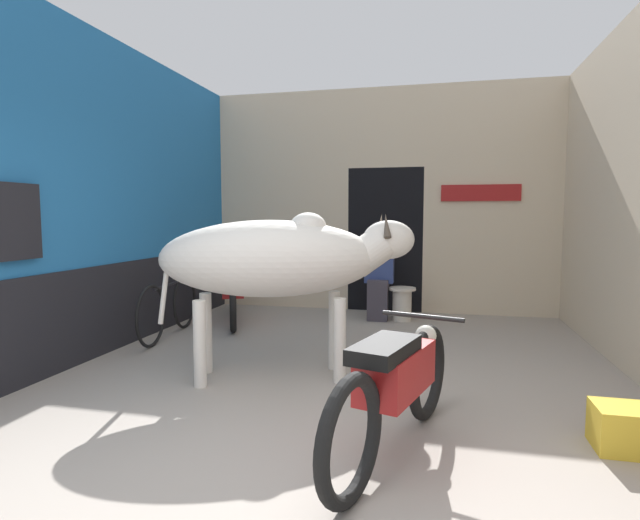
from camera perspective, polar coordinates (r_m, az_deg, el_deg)
name	(u,v)px	position (r m, az deg, el deg)	size (l,w,h in m)	color
ground_plane	(256,512)	(2.80, -7.33, -26.64)	(30.00, 30.00, 0.00)	#9E9389
wall_left_shopfront	(113,201)	(6.04, -22.62, 6.28)	(0.25, 5.40, 3.38)	#236BAD
wall_back_with_doorway	(383,215)	(7.92, 7.26, 5.12)	(5.17, 0.93, 3.38)	beige
cow	(280,259)	(4.48, -4.65, 0.08)	(2.34, 1.31, 1.50)	silver
motorcycle_near	(396,383)	(3.18, 8.67, -13.71)	(0.74, 1.88, 0.79)	black
motorcycle_far	(233,290)	(6.99, -9.89, -3.37)	(0.88, 1.84, 0.79)	black
bicycle	(169,307)	(6.33, -16.84, -5.19)	(0.44, 1.67, 0.72)	black
shopkeeper_seated	(379,275)	(7.07, 6.73, -1.69)	(0.40, 0.33, 1.21)	#3D3842
plastic_stool	(402,303)	(7.08, 9.35, -4.87)	(0.38, 0.38, 0.47)	beige
crate	(632,429)	(3.82, 32.04, -16.07)	(0.44, 0.32, 0.28)	gold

